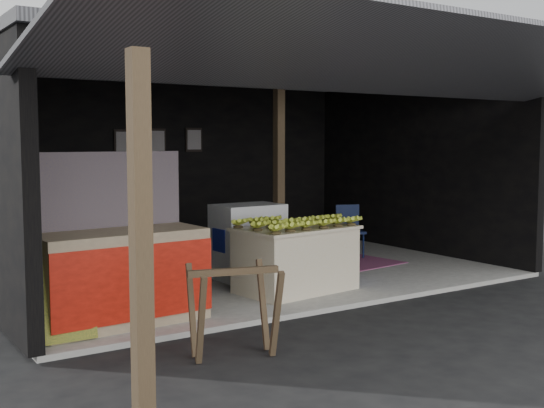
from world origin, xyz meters
TOP-DOWN VIEW (x-y plane):
  - ground at (0.00, 0.00)m, footprint 80.00×80.00m
  - concrete_slab at (0.00, 2.50)m, footprint 7.00×5.00m
  - shophouse at (0.00, 2.82)m, footprint 7.40×7.29m
  - banana_table at (-0.10, 0.91)m, footprint 1.56×1.07m
  - banana_pile at (-0.10, 0.91)m, footprint 1.44×0.96m
  - white_crate at (-0.18, 1.93)m, footprint 0.93×0.65m
  - neighbor_stall at (-2.48, 0.67)m, footprint 1.74×0.86m
  - green_signboard at (-3.18, 0.35)m, footprint 0.60×0.24m
  - sawhorse at (-1.99, -0.80)m, footprint 0.88×0.87m
  - water_barrel at (0.69, 1.14)m, footprint 0.37×0.37m
  - plastic_chair at (2.09, 2.53)m, footprint 0.51×0.51m
  - magenta_rug at (1.66, 1.96)m, footprint 1.62×1.19m
  - picture_frames at (-0.17, 4.89)m, footprint 1.62×0.04m

SIDE VIEW (x-z plane):
  - ground at x=0.00m, z-range 0.00..0.00m
  - concrete_slab at x=0.00m, z-range 0.00..0.06m
  - magenta_rug at x=1.66m, z-range 0.06..0.07m
  - water_barrel at x=0.69m, z-range 0.06..0.61m
  - banana_table at x=-0.10m, z-range 0.06..0.87m
  - green_signboard at x=-3.18m, z-range 0.07..0.95m
  - sawhorse at x=-1.99m, z-range 0.11..0.92m
  - plastic_chair at x=2.09m, z-range 0.13..0.97m
  - white_crate at x=-0.18m, z-range 0.06..1.07m
  - neighbor_stall at x=-2.48m, z-range -0.29..1.46m
  - banana_pile at x=-0.10m, z-range 0.87..1.03m
  - picture_frames at x=-0.17m, z-range 1.70..2.16m
  - shophouse at x=0.00m, z-range 0.59..3.61m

